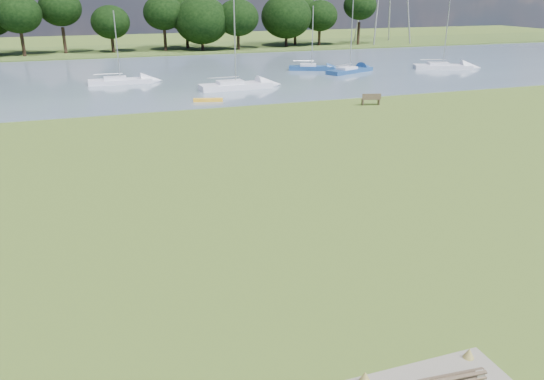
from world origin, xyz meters
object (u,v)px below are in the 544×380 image
object	(u,v)px
riverbank_bench	(371,99)
sailboat_4	(311,66)
sailboat_1	(349,69)
sailboat_3	(235,84)
sailboat_0	(119,80)
sailboat_5	(442,65)
kayak	(208,100)

from	to	relation	value
riverbank_bench	sailboat_4	size ratio (longest dim) A/B	0.23
sailboat_1	sailboat_3	xyz separation A→B (m)	(-16.29, -6.51, 0.07)
sailboat_0	sailboat_5	size ratio (longest dim) A/B	0.81
riverbank_bench	sailboat_3	size ratio (longest dim) A/B	0.20
riverbank_bench	sailboat_1	world-z (taller)	sailboat_1
kayak	sailboat_3	size ratio (longest dim) A/B	0.30
sailboat_1	sailboat_4	world-z (taller)	sailboat_1
kayak	sailboat_3	world-z (taller)	sailboat_3
sailboat_4	sailboat_5	size ratio (longest dim) A/B	0.84
riverbank_bench	sailboat_5	world-z (taller)	sailboat_5
kayak	sailboat_0	size ratio (longest dim) A/B	0.35
sailboat_3	sailboat_4	bearing A→B (deg)	35.26
kayak	sailboat_1	world-z (taller)	sailboat_1
sailboat_0	sailboat_4	distance (m)	23.80
sailboat_3	sailboat_4	distance (m)	16.23
sailboat_0	sailboat_1	world-z (taller)	sailboat_1
kayak	sailboat_0	world-z (taller)	sailboat_0
sailboat_5	kayak	bearing A→B (deg)	-140.26
sailboat_0	sailboat_5	bearing A→B (deg)	-0.93
riverbank_bench	sailboat_5	xyz separation A→B (m)	(19.90, 17.24, 0.01)
sailboat_0	sailboat_5	world-z (taller)	sailboat_5
sailboat_0	sailboat_4	xyz separation A→B (m)	(23.62, 2.85, 0.04)
sailboat_1	sailboat_4	size ratio (longest dim) A/B	1.12
riverbank_bench	sailboat_0	distance (m)	27.51
sailboat_0	sailboat_1	distance (m)	27.19
sailboat_1	sailboat_3	distance (m)	17.54
sailboat_0	sailboat_1	xyz separation A→B (m)	(27.18, -0.71, -0.01)
riverbank_bench	sailboat_1	size ratio (longest dim) A/B	0.20
kayak	sailboat_4	size ratio (longest dim) A/B	0.34
sailboat_1	riverbank_bench	bearing A→B (deg)	-135.05
sailboat_0	sailboat_1	size ratio (longest dim) A/B	0.87
sailboat_3	sailboat_5	world-z (taller)	sailboat_5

